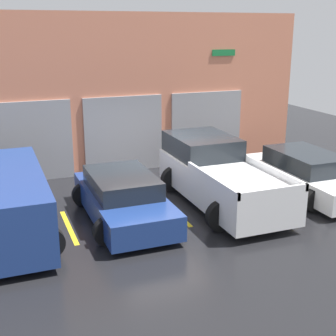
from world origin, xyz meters
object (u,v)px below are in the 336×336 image
sedan_side (6,202)px  pickup_truck (218,175)px  van_right (123,198)px  sedan_white (306,174)px

sedan_side → pickup_truck: bearing=2.6°
van_right → sedan_side: bearing=-179.6°
pickup_truck → van_right: size_ratio=1.18×
sedan_white → van_right: sedan_white is taller
sedan_side → van_right: sedan_side is taller
sedan_side → van_right: (2.86, 0.02, -0.28)m
pickup_truck → sedan_side: bearing=-177.4°
sedan_white → pickup_truck: bearing=175.2°
sedan_white → van_right: (-5.71, -0.00, -0.01)m
pickup_truck → van_right: bearing=-175.2°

